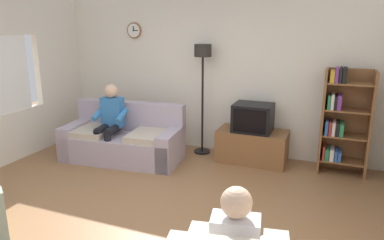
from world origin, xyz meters
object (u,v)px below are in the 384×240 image
couch (124,140)px  tv_stand (252,146)px  person_on_couch (110,118)px  bookshelf (342,120)px  tv (253,118)px  floor_lamp (203,69)px

couch → tv_stand: size_ratio=1.80×
person_on_couch → bookshelf: bearing=13.8°
tv_stand → person_on_couch: bearing=-160.2°
couch → tv: tv is taller
floor_lamp → person_on_couch: bearing=-145.3°
tv → floor_lamp: (-0.89, 0.12, 0.71)m
tv → bookshelf: bearing=4.1°
tv_stand → person_on_couch: person_on_couch is taller
tv → couch: bearing=-162.1°
tv_stand → bookshelf: (1.29, 0.07, 0.55)m
tv → floor_lamp: floor_lamp is taller
bookshelf → floor_lamp: bearing=179.2°
tv → floor_lamp: 1.15m
bookshelf → person_on_couch: 3.55m
couch → tv_stand: 2.10m
couch → tv_stand: (1.99, 0.67, -0.05)m
floor_lamp → person_on_couch: floor_lamp is taller
floor_lamp → person_on_couch: size_ratio=1.49×
floor_lamp → tv: bearing=-7.9°
couch → tv: bearing=17.9°
tv → person_on_couch: size_ratio=0.48×
couch → tv_stand: couch is taller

